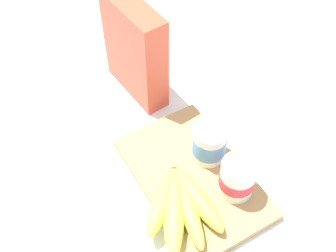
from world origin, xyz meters
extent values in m
plane|color=white|center=(0.00, 0.00, 0.00)|extent=(2.40, 2.40, 0.00)
cube|color=tan|center=(0.00, 0.00, 0.01)|extent=(0.32, 0.21, 0.02)
cube|color=#D85138|center=(-0.29, 0.02, 0.12)|extent=(0.18, 0.08, 0.24)
cylinder|color=white|center=(-0.03, 0.05, 0.06)|extent=(0.07, 0.07, 0.08)
cylinder|color=#5193D1|center=(-0.03, 0.05, 0.06)|extent=(0.07, 0.07, 0.04)
cylinder|color=silver|center=(-0.03, 0.05, 0.10)|extent=(0.07, 0.07, 0.00)
cylinder|color=white|center=(0.07, 0.05, 0.06)|extent=(0.07, 0.07, 0.08)
cylinder|color=#DB384C|center=(0.07, 0.05, 0.06)|extent=(0.07, 0.07, 0.03)
cylinder|color=silver|center=(0.07, 0.05, 0.10)|extent=(0.07, 0.07, 0.00)
ellipsoid|color=#DEE04D|center=(0.03, -0.09, 0.04)|extent=(0.13, 0.14, 0.04)
ellipsoid|color=#DEE04D|center=(0.06, -0.08, 0.04)|extent=(0.18, 0.13, 0.04)
ellipsoid|color=#DEE04D|center=(0.06, -0.05, 0.04)|extent=(0.18, 0.07, 0.03)
ellipsoid|color=#DEE04D|center=(0.06, -0.03, 0.04)|extent=(0.16, 0.04, 0.04)
cylinder|color=brown|center=(-0.02, -0.03, 0.03)|extent=(0.01, 0.01, 0.02)
camera|label=1|loc=(0.37, -0.28, 0.76)|focal=45.80mm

